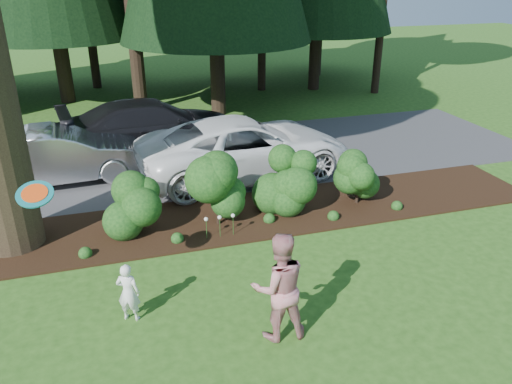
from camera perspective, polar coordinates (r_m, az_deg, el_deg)
ground at (r=9.24m, az=1.21°, el=-12.08°), size 80.00×80.00×0.00m
mulch_bed at (r=11.90m, az=-3.62°, el=-3.05°), size 16.00×2.50×0.05m
driveway at (r=15.73m, az=-7.26°, el=3.74°), size 22.00×6.00×0.03m
shrub_row at (r=11.64m, az=0.09°, el=0.63°), size 6.53×1.60×1.61m
lily_cluster at (r=10.89m, az=-4.18°, el=-3.02°), size 0.69×0.09×0.57m
car_silver_wagon at (r=14.69m, az=-21.53°, el=3.92°), size 4.71×1.93×1.52m
car_white_suv at (r=14.10m, az=-1.26°, el=5.15°), size 6.26×3.40×1.67m
car_dark_suv at (r=16.51m, az=-11.75°, el=7.47°), size 5.90×3.06×1.64m
child at (r=8.73m, az=-14.39°, el=-11.05°), size 0.46×0.39×1.08m
adult at (r=7.92m, az=2.65°, el=-10.79°), size 0.94×0.75×1.86m
frisbee at (r=8.11m, az=-23.96°, el=-0.20°), size 0.55×0.51×0.26m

